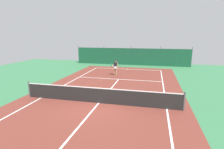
{
  "coord_description": "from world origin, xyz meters",
  "views": [
    {
      "loc": [
        3.26,
        -10.08,
        4.16
      ],
      "look_at": [
        -0.2,
        4.39,
        0.9
      ],
      "focal_mm": 28.55,
      "sensor_mm": 36.0,
      "label": 1
    }
  ],
  "objects": [
    {
      "name": "court_surface",
      "position": [
        0.0,
        0.0,
        0.0
      ],
      "size": [
        11.02,
        26.6,
        0.01
      ],
      "color": "brown",
      "rests_on": "ground"
    },
    {
      "name": "tennis_ball_near_player",
      "position": [
        -1.55,
        5.58,
        0.03
      ],
      "size": [
        0.07,
        0.07,
        0.07
      ],
      "primitive_type": "sphere",
      "color": "#CCDB33",
      "rests_on": "ground"
    },
    {
      "name": "parked_car",
      "position": [
        -2.48,
        18.77,
        0.84
      ],
      "size": [
        2.31,
        4.35,
        1.68
      ],
      "rotation": [
        0.0,
        0.0,
        0.09
      ],
      "color": "silver",
      "rests_on": "ground"
    },
    {
      "name": "tennis_net",
      "position": [
        0.0,
        0.0,
        0.51
      ],
      "size": [
        10.12,
        0.1,
        1.1
      ],
      "color": "black",
      "rests_on": "ground"
    },
    {
      "name": "tennis_ball_midcourt",
      "position": [
        -0.64,
        12.39,
        0.03
      ],
      "size": [
        0.07,
        0.07,
        0.07
      ],
      "primitive_type": "sphere",
      "color": "#CCDB33",
      "rests_on": "ground"
    },
    {
      "name": "back_fence",
      "position": [
        -0.0,
        15.84,
        0.67
      ],
      "size": [
        16.3,
        0.98,
        2.7
      ],
      "color": "#14472D",
      "rests_on": "ground"
    },
    {
      "name": "tennis_player",
      "position": [
        -0.67,
        7.97,
        0.96
      ],
      "size": [
        0.86,
        0.62,
        1.64
      ],
      "rotation": [
        0.0,
        0.0,
        2.63
      ],
      "color": "#9E7051",
      "rests_on": "ground"
    },
    {
      "name": "ground_plane",
      "position": [
        0.0,
        0.0,
        0.0
      ],
      "size": [
        36.0,
        36.0,
        0.0
      ],
      "primitive_type": "plane",
      "color": "#387A4C"
    }
  ]
}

